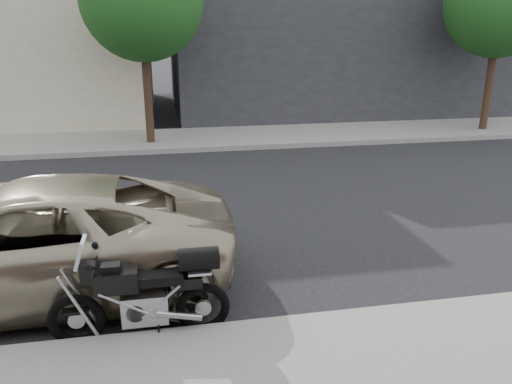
% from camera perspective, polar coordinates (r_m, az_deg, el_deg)
% --- Properties ---
extents(ground, '(120.00, 120.00, 0.00)m').
position_cam_1_polar(ground, '(9.70, -0.33, -2.10)').
color(ground, black).
rests_on(ground, ground).
extents(far_sidewalk, '(44.00, 3.00, 0.15)m').
position_cam_1_polar(far_sidewalk, '(15.89, -4.61, 6.15)').
color(far_sidewalk, gray).
rests_on(far_sidewalk, ground).
extents(far_building_dark, '(16.00, 11.00, 7.00)m').
position_cam_1_polar(far_building_dark, '(24.06, 10.84, 18.16)').
color(far_building_dark, '#26272B').
rests_on(far_building_dark, ground).
extents(street_tree_left, '(3.40, 3.40, 5.70)m').
position_cam_1_polar(street_tree_left, '(18.38, 26.15, 18.84)').
color(street_tree_left, '#3A271A').
rests_on(street_tree_left, far_sidewalk).
extents(motorcycle, '(2.01, 0.65, 1.27)m').
position_cam_1_polar(motorcycle, '(5.80, -11.80, -11.19)').
color(motorcycle, black).
rests_on(motorcycle, ground).
extents(minivan, '(5.45, 2.59, 1.50)m').
position_cam_1_polar(minivan, '(7.11, -25.12, -5.15)').
color(minivan, tan).
rests_on(minivan, ground).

